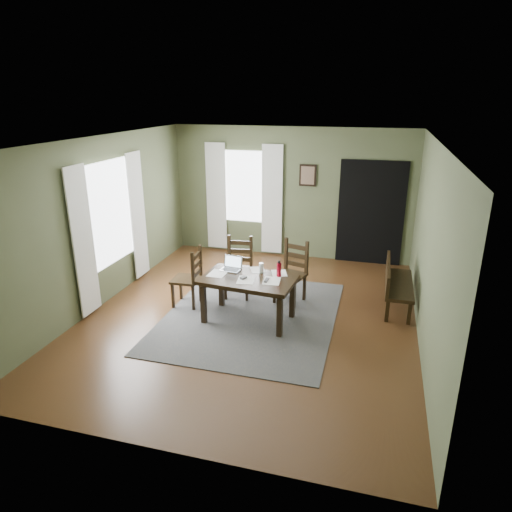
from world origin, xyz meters
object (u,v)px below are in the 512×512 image
(chair_back_right, at_px, (292,273))
(laptop, at_px, (232,266))
(chair_back_left, at_px, (239,268))
(water_bottle, at_px, (279,269))
(bench, at_px, (395,281))
(dining_table, at_px, (248,283))
(chair_end, at_px, (189,278))

(chair_back_right, relative_size, laptop, 3.12)
(chair_back_left, relative_size, laptop, 3.09)
(chair_back_right, height_order, water_bottle, chair_back_right)
(water_bottle, bearing_deg, bench, 27.62)
(chair_back_left, relative_size, bench, 0.77)
(bench, height_order, water_bottle, water_bottle)
(dining_table, xyz_separation_m, bench, (2.15, 1.09, -0.17))
(chair_back_left, bearing_deg, dining_table, -70.09)
(dining_table, distance_m, laptop, 0.46)
(dining_table, xyz_separation_m, chair_back_right, (0.49, 0.87, -0.11))
(chair_end, xyz_separation_m, bench, (3.23, 0.83, -0.04))
(chair_back_right, xyz_separation_m, laptop, (-0.84, -0.60, 0.25))
(chair_end, height_order, chair_back_right, chair_back_right)
(dining_table, height_order, bench, bench)
(dining_table, height_order, water_bottle, water_bottle)
(dining_table, bearing_deg, bench, 31.88)
(dining_table, bearing_deg, laptop, 147.69)
(chair_back_right, height_order, bench, chair_back_right)
(bench, bearing_deg, chair_back_left, 95.02)
(chair_back_left, xyz_separation_m, laptop, (0.07, -0.59, 0.26))
(chair_end, relative_size, laptop, 2.98)
(chair_back_left, height_order, laptop, chair_back_left)
(chair_back_right, xyz_separation_m, water_bottle, (-0.07, -0.68, 0.31))
(bench, bearing_deg, chair_back_right, 97.52)
(chair_end, bearing_deg, water_bottle, 84.32)
(chair_end, height_order, chair_back_left, chair_back_left)
(bench, bearing_deg, chair_end, 104.45)
(chair_back_left, bearing_deg, chair_end, -143.56)
(dining_table, relative_size, laptop, 4.42)
(chair_end, relative_size, chair_back_left, 0.96)
(bench, xyz_separation_m, water_bottle, (-1.72, -0.90, 0.37))
(dining_table, distance_m, water_bottle, 0.50)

